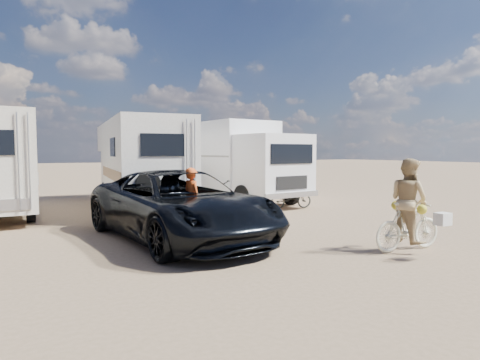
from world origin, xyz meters
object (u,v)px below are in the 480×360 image
bike_woman (408,226)px  bike_parked (291,197)px  crate (190,209)px  dark_suv (179,205)px  bike_man (192,218)px  box_truck (237,162)px  rv_main (139,165)px  cooler (158,225)px  rider_man (192,207)px  rider_woman (408,209)px

bike_woman → bike_parked: size_ratio=1.11×
bike_woman → bike_parked: (1.62, 6.46, -0.11)m
crate → dark_suv: bearing=-115.2°
bike_parked → bike_man: bearing=134.1°
bike_woman → box_truck: bearing=-0.9°
rv_main → box_truck: size_ratio=1.20×
box_truck → bike_man: (-4.42, -5.91, -1.16)m
bike_parked → cooler: bearing=124.8°
bike_man → bike_parked: size_ratio=1.19×
cooler → bike_man: bearing=-57.0°
rv_main → dark_suv: size_ratio=1.37×
rv_main → bike_parked: bearing=-27.4°
dark_suv → bike_woman: dark_suv is taller
cooler → crate: bearing=52.2°
rider_man → bike_parked: rider_man is taller
cooler → box_truck: bearing=42.2°
bike_man → cooler: bike_man is taller
dark_suv → rider_man: 0.32m
box_truck → crate: size_ratio=16.95×
rv_main → bike_parked: 5.79m
rider_man → crate: rider_man is taller
box_truck → bike_man: box_truck is taller
dark_suv → bike_woman: 5.11m
rv_main → bike_parked: size_ratio=5.20×
crate → bike_parked: bearing=-10.3°
dark_suv → bike_parked: (5.47, 3.11, -0.41)m
bike_woman → cooler: bearing=49.5°
rv_main → bike_woman: (3.12, -9.56, -1.07)m
bike_woman → rider_man: 4.86m
dark_suv → cooler: bearing=102.7°
bike_man → rider_woman: (3.53, -3.33, 0.40)m
bike_parked → cooler: (-5.75, -2.32, -0.17)m
dark_suv → rider_man: (0.32, -0.02, -0.06)m
rv_main → dark_suv: (-0.72, -6.21, -0.76)m
bike_parked → rider_man: bearing=134.1°
dark_suv → bike_parked: 6.31m
rv_main → crate: (1.06, -2.42, -1.43)m
dark_suv → bike_man: size_ratio=3.20×
rider_man → crate: (1.46, 3.80, -0.60)m
rider_woman → bike_woman: bearing=0.0°
dark_suv → crate: 4.23m
rider_woman → rv_main: bearing=22.7°
dark_suv → bike_woman: bearing=-47.7°
dark_suv → crate: (1.78, 3.78, -0.66)m
bike_woman → crate: 7.44m
bike_man → cooler: (-0.60, 0.81, -0.25)m
bike_man → bike_woman: size_ratio=1.07×
box_truck → bike_parked: box_truck is taller
box_truck → bike_man: 7.47m
bike_woman → crate: (-2.07, 7.13, -0.36)m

